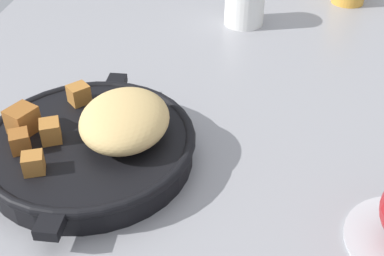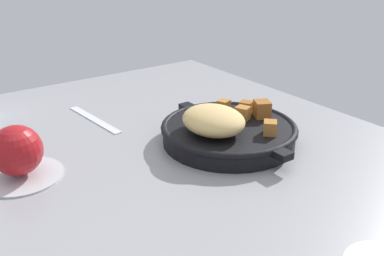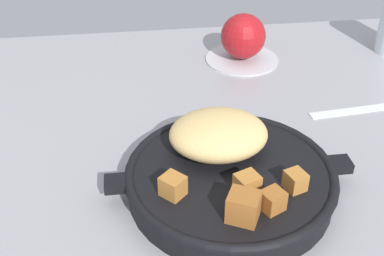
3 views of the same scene
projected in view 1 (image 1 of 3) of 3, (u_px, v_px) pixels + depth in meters
ground_plane at (184, 150)px, 60.65cm from camera, size 113.19×78.59×2.40cm
cast_iron_skillet at (95, 141)px, 55.81cm from camera, size 28.75×24.42×7.80cm
white_creamer_pitcher at (245, 2)px, 85.37cm from camera, size 6.94×6.94×8.09cm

